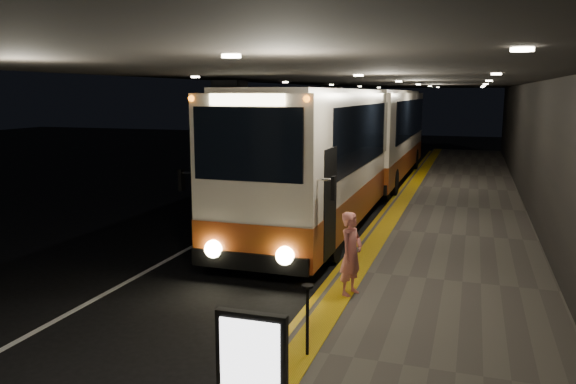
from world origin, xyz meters
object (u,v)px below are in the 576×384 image
Objects in this scene: coach_second at (380,138)px; passenger_boarding at (351,254)px; stanchion_post at (307,321)px; info_sign at (252,361)px; coach_main at (326,162)px.

passenger_boarding is at bearing -82.84° from coach_second.
passenger_boarding is 2.78m from stanchion_post.
info_sign reaches higher than passenger_boarding.
passenger_boarding is (2.16, -6.43, -0.97)m from coach_main.
coach_main is 11.91m from info_sign.
coach_main is at bearing 102.81° from stanchion_post.
coach_main is 7.91× the size of passenger_boarding.
coach_second is at bearing 94.47° from info_sign.
info_sign reaches higher than stanchion_post.
coach_second reaches higher than stanchion_post.
coach_second reaches higher than coach_main.
passenger_boarding is at bearing -71.74° from coach_main.
stanchion_post is at bearing -163.23° from passenger_boarding.
passenger_boarding reaches higher than stanchion_post.
stanchion_post is at bearing -77.53° from coach_main.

